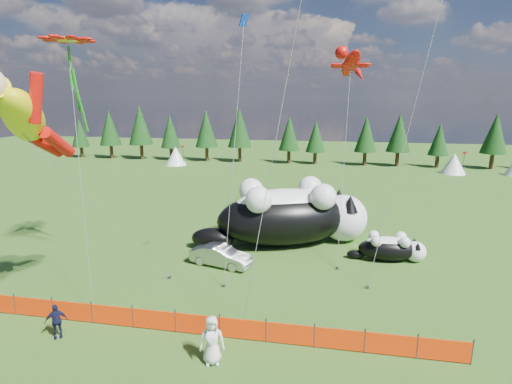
% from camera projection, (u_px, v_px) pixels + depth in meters
% --- Properties ---
extents(ground, '(160.00, 160.00, 0.00)m').
position_uv_depth(ground, '(217.00, 301.00, 20.20)').
color(ground, '#103409').
rests_on(ground, ground).
extents(safety_fence, '(22.06, 0.06, 1.10)m').
position_uv_depth(safety_fence, '(197.00, 324.00, 17.22)').
color(safety_fence, '#262626').
rests_on(safety_fence, ground).
extents(tree_line, '(90.00, 4.00, 8.00)m').
position_uv_depth(tree_line, '(296.00, 138.00, 62.37)').
color(tree_line, black).
rests_on(tree_line, ground).
extents(festival_tents, '(50.00, 3.20, 2.80)m').
position_uv_depth(festival_tents, '(370.00, 161.00, 56.22)').
color(festival_tents, white).
rests_on(festival_tents, ground).
extents(cat_large, '(12.06, 7.49, 4.53)m').
position_uv_depth(cat_large, '(292.00, 214.00, 27.77)').
color(cat_large, black).
rests_on(cat_large, ground).
extents(cat_small, '(4.87, 1.93, 1.76)m').
position_uv_depth(cat_small, '(391.00, 248.00, 25.15)').
color(cat_small, black).
rests_on(cat_small, ground).
extents(car, '(4.00, 2.18, 1.25)m').
position_uv_depth(car, '(221.00, 256.00, 24.41)').
color(car, '#AAA9AE').
rests_on(car, ground).
extents(spectator_c, '(1.00, 0.88, 1.53)m').
position_uv_depth(spectator_c, '(56.00, 321.00, 16.98)').
color(spectator_c, '#131636').
rests_on(spectator_c, ground).
extents(spectator_e, '(1.09, 0.85, 1.96)m').
position_uv_depth(spectator_e, '(212.00, 340.00, 15.28)').
color(spectator_e, silver).
rests_on(spectator_e, ground).
extents(superhero_kite, '(7.54, 8.14, 12.50)m').
position_uv_depth(superhero_kite, '(24.00, 117.00, 16.90)').
color(superhero_kite, '#D9D10B').
rests_on(superhero_kite, ground).
extents(gecko_kite, '(3.89, 11.77, 14.97)m').
position_uv_depth(gecko_kite, '(351.00, 64.00, 29.18)').
color(gecko_kite, red).
rests_on(gecko_kite, ground).
extents(flower_kite, '(5.18, 6.83, 14.24)m').
position_uv_depth(flower_kite, '(68.00, 43.00, 21.24)').
color(flower_kite, red).
rests_on(flower_kite, ground).
extents(diamond_kite_a, '(0.71, 5.81, 15.53)m').
position_uv_depth(diamond_kite_a, '(243.00, 33.00, 23.37)').
color(diamond_kite_a, '#0B36AC').
rests_on(diamond_kite_a, ground).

